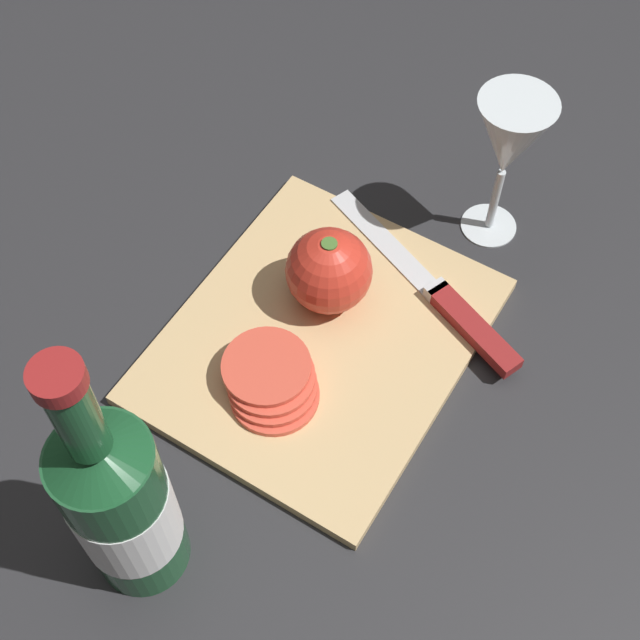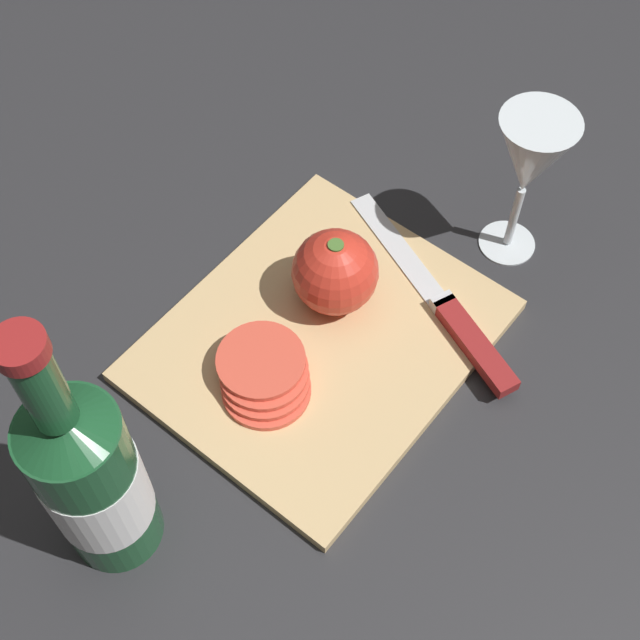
% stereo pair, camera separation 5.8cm
% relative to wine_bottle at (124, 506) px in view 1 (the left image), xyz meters
% --- Properties ---
extents(ground_plane, '(3.00, 3.00, 0.00)m').
position_rel_wine_bottle_xyz_m(ground_plane, '(-0.33, -0.00, -0.11)').
color(ground_plane, '#28282B').
extents(cutting_board, '(0.33, 0.28, 0.01)m').
position_rel_wine_bottle_xyz_m(cutting_board, '(-0.26, 0.02, -0.11)').
color(cutting_board, tan).
rests_on(cutting_board, ground_plane).
extents(wine_bottle, '(0.08, 0.08, 0.32)m').
position_rel_wine_bottle_xyz_m(wine_bottle, '(0.00, 0.00, 0.00)').
color(wine_bottle, '#194C28').
rests_on(wine_bottle, ground_plane).
extents(wine_glass, '(0.08, 0.08, 0.18)m').
position_rel_wine_bottle_xyz_m(wine_glass, '(-0.49, 0.09, 0.01)').
color(wine_glass, silver).
rests_on(wine_glass, ground_plane).
extents(whole_tomato, '(0.09, 0.09, 0.09)m').
position_rel_wine_bottle_xyz_m(whole_tomato, '(-0.31, -0.01, -0.06)').
color(whole_tomato, red).
rests_on(whole_tomato, cutting_board).
extents(knife, '(0.13, 0.27, 0.01)m').
position_rel_wine_bottle_xyz_m(knife, '(-0.35, 0.12, -0.09)').
color(knife, silver).
rests_on(knife, cutting_board).
extents(tomato_slice_stack_near, '(0.10, 0.10, 0.03)m').
position_rel_wine_bottle_xyz_m(tomato_slice_stack_near, '(-0.19, 0.01, -0.09)').
color(tomato_slice_stack_near, '#DB4C38').
rests_on(tomato_slice_stack_near, cutting_board).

